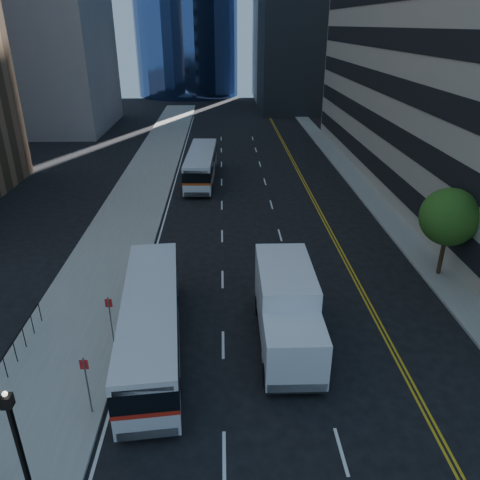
{
  "coord_description": "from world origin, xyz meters",
  "views": [
    {
      "loc": [
        -3.4,
        -15.3,
        13.28
      ],
      "look_at": [
        -2.53,
        7.27,
        2.8
      ],
      "focal_mm": 35.0,
      "sensor_mm": 36.0,
      "label": 1
    }
  ],
  "objects_px": {
    "bus_front": "(151,322)",
    "box_truck": "(287,309)",
    "street_tree": "(449,217)",
    "bus_rear": "(201,165)",
    "lamp_post": "(21,452)"
  },
  "relations": [
    {
      "from": "lamp_post",
      "to": "bus_rear",
      "type": "relative_size",
      "value": 0.43
    },
    {
      "from": "bus_front",
      "to": "bus_rear",
      "type": "height_order",
      "value": "bus_rear"
    },
    {
      "from": "lamp_post",
      "to": "bus_rear",
      "type": "height_order",
      "value": "lamp_post"
    },
    {
      "from": "street_tree",
      "to": "bus_front",
      "type": "bearing_deg",
      "value": -158.27
    },
    {
      "from": "bus_front",
      "to": "box_truck",
      "type": "xyz_separation_m",
      "value": [
        5.96,
        0.31,
        0.29
      ]
    },
    {
      "from": "bus_front",
      "to": "box_truck",
      "type": "distance_m",
      "value": 5.98
    },
    {
      "from": "bus_front",
      "to": "street_tree",
      "type": "bearing_deg",
      "value": 16.4
    },
    {
      "from": "street_tree",
      "to": "box_truck",
      "type": "bearing_deg",
      "value": -148.51
    },
    {
      "from": "street_tree",
      "to": "box_truck",
      "type": "xyz_separation_m",
      "value": [
        -9.64,
        -5.91,
        -1.85
      ]
    },
    {
      "from": "lamp_post",
      "to": "box_truck",
      "type": "relative_size",
      "value": 0.64
    },
    {
      "from": "lamp_post",
      "to": "box_truck",
      "type": "height_order",
      "value": "lamp_post"
    },
    {
      "from": "bus_rear",
      "to": "box_truck",
      "type": "relative_size",
      "value": 1.51
    },
    {
      "from": "bus_front",
      "to": "box_truck",
      "type": "height_order",
      "value": "box_truck"
    },
    {
      "from": "bus_front",
      "to": "box_truck",
      "type": "bearing_deg",
      "value": -2.34
    },
    {
      "from": "street_tree",
      "to": "bus_rear",
      "type": "xyz_separation_m",
      "value": [
        -14.34,
        18.55,
        -2.14
      ]
    }
  ]
}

